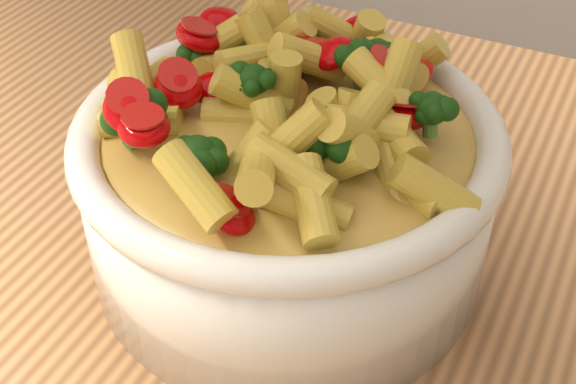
% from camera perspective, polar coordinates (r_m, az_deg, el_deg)
% --- Properties ---
extents(table, '(1.20, 0.80, 0.90)m').
position_cam_1_polar(table, '(0.65, -5.96, -11.11)').
color(table, tan).
rests_on(table, ground).
extents(serving_bowl, '(0.27, 0.27, 0.12)m').
position_cam_1_polar(serving_bowl, '(0.53, 0.00, 0.12)').
color(serving_bowl, white).
rests_on(serving_bowl, table).
extents(pasta_salad, '(0.22, 0.22, 0.05)m').
position_cam_1_polar(pasta_salad, '(0.49, 0.00, 6.83)').
color(pasta_salad, gold).
rests_on(pasta_salad, serving_bowl).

